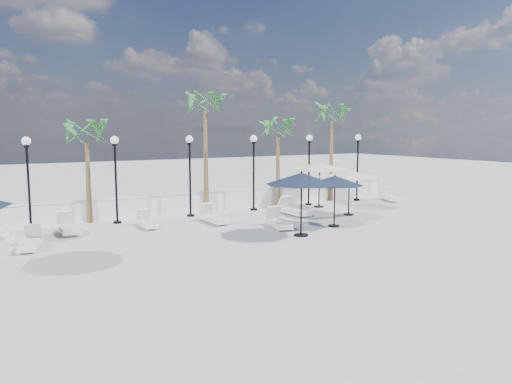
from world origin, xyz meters
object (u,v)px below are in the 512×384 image
lounger_5 (279,222)px  parasol_navy_mid (302,179)px  lounger_1 (68,227)px  parasol_navy_right (335,181)px  parasol_cream_sq_b (320,163)px  lounger_7 (389,197)px  lounger_3 (147,223)px  lounger_6 (294,210)px  parasol_cream_sq_a (349,171)px  lounger_4 (214,218)px  lounger_2 (30,243)px

lounger_5 → parasol_navy_mid: 2.63m
lounger_1 → parasol_navy_right: (10.05, -4.32, 1.71)m
parasol_navy_right → parasol_cream_sq_b: (2.76, 4.58, 0.38)m
lounger_1 → lounger_7: size_ratio=0.98×
parasol_navy_mid → parasol_cream_sq_b: 7.42m
lounger_3 → parasol_navy_mid: size_ratio=0.61×
lounger_3 → lounger_6: bearing=-2.5°
parasol_cream_sq_a → parasol_navy_mid: bearing=-150.8°
lounger_4 → parasol_navy_right: 5.54m
lounger_6 → parasol_cream_sq_b: size_ratio=0.42×
parasol_cream_sq_a → lounger_3: bearing=168.1°
lounger_1 → lounger_3: lounger_1 is taller
lounger_4 → parasol_cream_sq_a: bearing=-14.6°
lounger_2 → parasol_navy_mid: size_ratio=0.69×
lounger_4 → parasol_cream_sq_b: (6.85, 1.26, 2.10)m
lounger_1 → lounger_2: size_ratio=1.02×
lounger_6 → parasol_cream_sq_b: bearing=29.6°
lounger_2 → parasol_navy_right: size_ratio=0.78×
lounger_4 → lounger_2: bearing=-173.8°
parasol_navy_right → parasol_cream_sq_a: (2.45, 1.87, 0.17)m
lounger_6 → lounger_7: size_ratio=1.05×
parasol_navy_mid → lounger_3: bearing=134.6°
lounger_1 → parasol_cream_sq_b: (12.81, 0.26, 2.10)m
lounger_2 → lounger_1: bearing=68.5°
lounger_1 → lounger_2: (-1.62, -2.11, -0.02)m
lounger_4 → lounger_6: size_ratio=0.95×
lounger_3 → lounger_5: lounger_5 is taller
lounger_5 → lounger_7: size_ratio=1.04×
lounger_1 → parasol_cream_sq_b: size_ratio=0.39×
parasol_cream_sq_b → parasol_navy_right: bearing=-121.1°
parasol_cream_sq_b → lounger_7: bearing=-2.5°
lounger_6 → parasol_navy_mid: bearing=-120.2°
lounger_4 → parasol_cream_sq_b: parasol_cream_sq_b is taller
lounger_2 → lounger_6: lounger_6 is taller
parasol_navy_mid → parasol_navy_right: (2.34, 0.81, -0.26)m
lounger_1 → parasol_navy_right: bearing=-22.1°
lounger_2 → lounger_4: lounger_4 is taller
lounger_1 → parasol_cream_sq_a: parasol_cream_sq_a is taller
lounger_4 → lounger_5: lounger_5 is taller
lounger_1 → parasol_navy_right: size_ratio=0.80×
lounger_3 → parasol_navy_mid: parasol_navy_mid is taller
lounger_2 → parasol_cream_sq_a: size_ratio=0.41×
lounger_2 → lounger_6: (11.78, 0.96, 0.03)m
parasol_cream_sq_a → parasol_cream_sq_b: bearing=83.5°
lounger_1 → lounger_7: lounger_1 is taller
lounger_6 → lounger_1: bearing=175.0°
parasol_navy_mid → parasol_navy_right: size_ratio=1.13×
lounger_2 → lounger_3: bearing=35.3°
lounger_1 → parasol_cream_sq_a: size_ratio=0.42×
lounger_3 → parasol_cream_sq_a: (9.40, -1.99, 1.92)m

